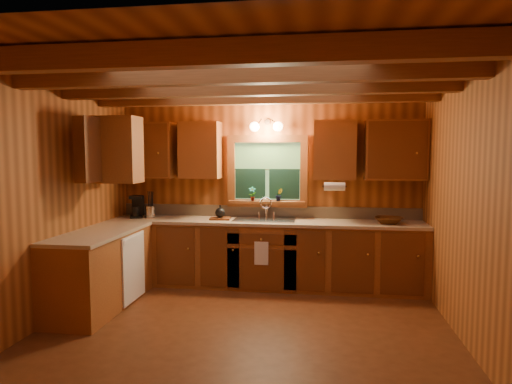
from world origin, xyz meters
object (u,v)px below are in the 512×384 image
object	(u,v)px
sink	(265,223)
wicker_basket	(389,220)
coffee_maker	(137,207)
cutting_board	(220,219)

from	to	relation	value
sink	wicker_basket	size ratio (longest dim) A/B	2.37
coffee_maker	cutting_board	size ratio (longest dim) A/B	1.12
coffee_maker	wicker_basket	distance (m)	3.43
sink	coffee_maker	bearing A→B (deg)	-179.92
sink	coffee_maker	world-z (taller)	coffee_maker
coffee_maker	cutting_board	world-z (taller)	coffee_maker
wicker_basket	coffee_maker	bearing A→B (deg)	178.91
wicker_basket	sink	bearing A→B (deg)	177.61
sink	cutting_board	size ratio (longest dim) A/B	3.00
sink	wicker_basket	distance (m)	1.61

